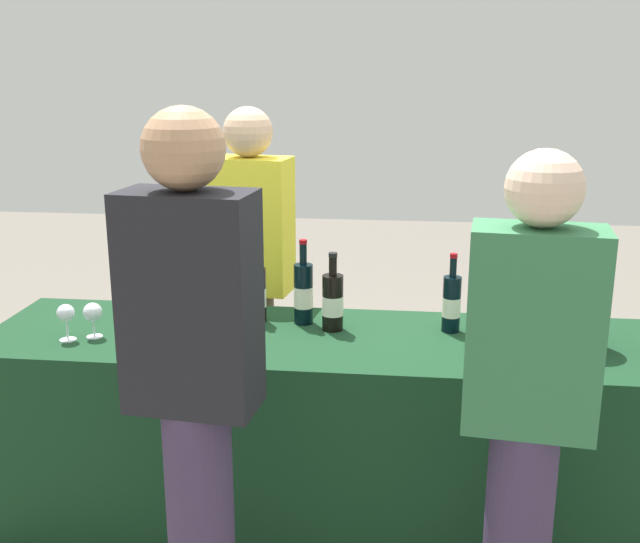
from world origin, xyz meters
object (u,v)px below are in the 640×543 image
at_px(wine_bottle_3, 333,302).
at_px(guest_0, 194,375).
at_px(wine_bottle_5, 536,307).
at_px(wine_glass_0, 66,315).
at_px(wine_bottle_2, 303,293).
at_px(server_pouring, 251,271).
at_px(wine_glass_2, 243,313).
at_px(guest_1, 528,400).
at_px(ice_bucket, 578,319).
at_px(wine_bottle_0, 152,291).
at_px(wine_glass_3, 478,323).
at_px(wine_glass_1, 93,313).
at_px(wine_bottle_1, 257,294).
at_px(wine_bottle_4, 451,303).

xyz_separation_m(wine_bottle_3, guest_0, (-0.31, -0.81, 0.03)).
distance_m(wine_bottle_5, wine_glass_0, 1.72).
bearing_deg(wine_bottle_5, wine_bottle_2, 175.67).
xyz_separation_m(wine_bottle_2, server_pouring, (-0.28, 0.38, -0.02)).
height_order(wine_bottle_3, wine_glass_2, wine_bottle_3).
xyz_separation_m(guest_0, guest_1, (0.93, 0.08, -0.07)).
xyz_separation_m(wine_bottle_5, wine_glass_0, (-1.70, -0.22, -0.02)).
xyz_separation_m(wine_bottle_5, ice_bucket, (0.13, -0.08, -0.01)).
height_order(wine_bottle_0, wine_glass_3, wine_bottle_0).
distance_m(wine_bottle_0, wine_glass_1, 0.27).
relative_size(wine_glass_2, wine_glass_3, 1.02).
bearing_deg(wine_glass_0, wine_bottle_0, 48.59).
bearing_deg(wine_bottle_1, wine_bottle_0, -176.44).
xyz_separation_m(wine_bottle_3, ice_bucket, (0.88, -0.09, -0.00)).
relative_size(wine_bottle_1, wine_glass_2, 2.12).
bearing_deg(wine_bottle_3, wine_bottle_2, 152.88).
relative_size(ice_bucket, guest_0, 0.13).
bearing_deg(wine_bottle_1, wine_glass_0, -155.81).
bearing_deg(wine_glass_0, guest_1, -17.61).
xyz_separation_m(wine_bottle_1, wine_glass_1, (-0.57, -0.25, -0.02)).
bearing_deg(guest_0, wine_glass_0, 144.20).
bearing_deg(wine_glass_2, guest_1, -31.70).
xyz_separation_m(wine_bottle_2, ice_bucket, (1.00, -0.15, -0.01)).
bearing_deg(wine_glass_2, wine_bottle_3, 25.57).
relative_size(wine_bottle_2, wine_glass_1, 2.51).
bearing_deg(wine_glass_1, wine_glass_0, -153.30).
xyz_separation_m(wine_bottle_5, guest_1, (-0.13, -0.72, -0.04)).
height_order(wine_bottle_1, guest_1, guest_1).
xyz_separation_m(wine_bottle_0, guest_1, (1.33, -0.76, -0.04)).
height_order(wine_glass_1, server_pouring, server_pouring).
distance_m(wine_bottle_3, wine_glass_0, 0.98).
bearing_deg(wine_bottle_2, wine_bottle_4, -2.94).
distance_m(wine_bottle_4, wine_glass_2, 0.78).
relative_size(wine_glass_3, server_pouring, 0.09).
height_order(guest_0, guest_1, guest_0).
xyz_separation_m(wine_glass_2, wine_glass_3, (0.84, -0.00, -0.00)).
bearing_deg(guest_1, ice_bucket, 74.00).
bearing_deg(wine_glass_3, wine_glass_2, 179.69).
bearing_deg(wine_bottle_5, wine_bottle_1, 176.28).
relative_size(server_pouring, guest_0, 0.96).
distance_m(wine_bottle_4, wine_glass_0, 1.42).
bearing_deg(server_pouring, wine_bottle_5, 167.44).
xyz_separation_m(server_pouring, guest_1, (1.02, -1.17, -0.03)).
bearing_deg(ice_bucket, server_pouring, 157.67).
height_order(wine_bottle_0, wine_bottle_4, wine_bottle_0).
bearing_deg(wine_bottle_2, wine_glass_0, -160.81).
bearing_deg(ice_bucket, wine_bottle_5, 147.95).
distance_m(server_pouring, guest_1, 1.55).
bearing_deg(wine_bottle_1, wine_glass_1, -156.19).
relative_size(wine_bottle_2, wine_glass_3, 2.37).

